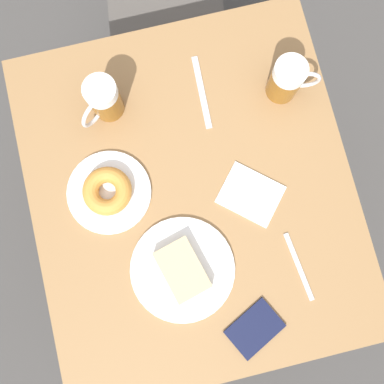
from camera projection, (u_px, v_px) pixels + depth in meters
ground_plane at (192, 217)px, 1.82m from camera, size 8.00×8.00×0.00m
table at (192, 197)px, 1.15m from camera, size 0.81×0.92×0.75m
plate_with_cake at (182, 269)px, 1.04m from camera, size 0.26×0.26×0.04m
plate_with_donut at (108, 192)px, 1.06m from camera, size 0.21×0.21×0.05m
beer_mug_left at (287, 80)px, 1.05m from camera, size 0.13×0.08×0.13m
beer_mug_center at (104, 100)px, 1.05m from camera, size 0.11×0.10×0.13m
napkin_folded at (251, 195)px, 1.08m from camera, size 0.19×0.18×0.00m
fork at (299, 266)px, 1.05m from camera, size 0.03×0.17×0.00m
knife at (202, 92)px, 1.11m from camera, size 0.02×0.20×0.00m
passport_near_edge at (255, 329)px, 1.03m from camera, size 0.15×0.14×0.01m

